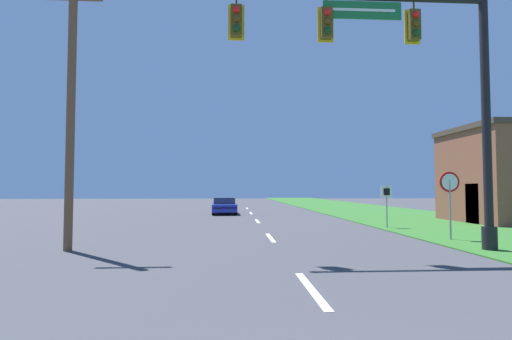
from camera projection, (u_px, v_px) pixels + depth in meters
name	position (u px, v px, depth m)	size (l,w,h in m)	color
grass_verge_right	(381.00, 213.00, 32.06)	(10.00, 110.00, 0.04)	#2D6626
road_center_line	(257.00, 221.00, 23.45)	(0.16, 34.80, 0.01)	silver
signal_mast	(413.00, 74.00, 12.33)	(8.97, 0.47, 8.66)	black
car_ahead	(224.00, 206.00, 30.53)	(1.97, 4.43, 1.19)	black
stop_sign	(450.00, 190.00, 14.84)	(0.76, 0.07, 2.50)	gray
route_sign_post	(387.00, 197.00, 19.37)	(0.55, 0.06, 2.03)	gray
utility_pole_near	(71.00, 103.00, 12.47)	(1.80, 0.26, 8.85)	brown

